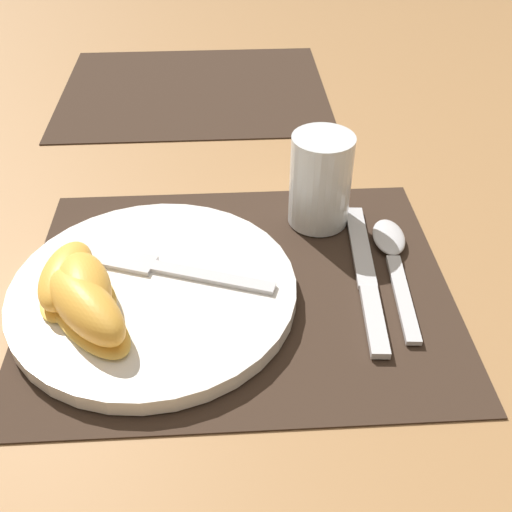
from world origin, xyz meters
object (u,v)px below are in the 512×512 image
at_px(knife, 366,276).
at_px(fork, 161,268).
at_px(juice_glass, 320,185).
at_px(spoon, 392,252).
at_px(plate, 154,291).
at_px(citrus_wedge_2, 86,309).
at_px(citrus_wedge_1, 84,291).
at_px(citrus_wedge_0, 67,277).

xyz_separation_m(knife, fork, (-0.20, 0.01, 0.02)).
distance_m(juice_glass, fork, 0.19).
bearing_deg(juice_glass, fork, -150.17).
relative_size(juice_glass, fork, 0.54).
bearing_deg(fork, spoon, 6.80).
distance_m(plate, juice_glass, 0.21).
bearing_deg(knife, citrus_wedge_2, -166.40).
bearing_deg(citrus_wedge_2, citrus_wedge_1, 103.94).
xyz_separation_m(citrus_wedge_0, citrus_wedge_2, (0.03, -0.05, 0.00)).
height_order(fork, citrus_wedge_1, citrus_wedge_1).
relative_size(citrus_wedge_0, citrus_wedge_2, 0.84).
height_order(juice_glass, fork, juice_glass).
bearing_deg(knife, citrus_wedge_1, -171.40).
bearing_deg(spoon, citrus_wedge_2, -161.61).
relative_size(plate, citrus_wedge_2, 2.31).
bearing_deg(citrus_wedge_1, citrus_wedge_2, -76.06).
height_order(spoon, citrus_wedge_2, citrus_wedge_2).
relative_size(juice_glass, spoon, 0.57).
bearing_deg(plate, spoon, 11.71).
bearing_deg(citrus_wedge_0, citrus_wedge_2, -60.87).
bearing_deg(citrus_wedge_1, plate, 23.46).
bearing_deg(citrus_wedge_1, knife, 8.60).
bearing_deg(knife, plate, -175.80).
distance_m(juice_glass, citrus_wedge_2, 0.28).
bearing_deg(plate, juice_glass, 34.19).
distance_m(knife, spoon, 0.05).
height_order(spoon, citrus_wedge_0, citrus_wedge_0).
distance_m(plate, citrus_wedge_0, 0.08).
bearing_deg(citrus_wedge_0, juice_glass, 25.42).
bearing_deg(citrus_wedge_1, fork, 36.39).
height_order(knife, fork, fork).
relative_size(knife, spoon, 1.22).
distance_m(knife, citrus_wedge_0, 0.29).
xyz_separation_m(knife, citrus_wedge_2, (-0.26, -0.06, 0.03)).
height_order(fork, citrus_wedge_2, citrus_wedge_2).
relative_size(knife, citrus_wedge_2, 1.89).
relative_size(knife, fork, 1.15).
height_order(juice_glass, citrus_wedge_0, juice_glass).
bearing_deg(plate, knife, 4.20).
xyz_separation_m(spoon, citrus_wedge_1, (-0.30, -0.07, 0.03)).
bearing_deg(citrus_wedge_1, spoon, 14.06).
distance_m(fork, citrus_wedge_2, 0.09).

